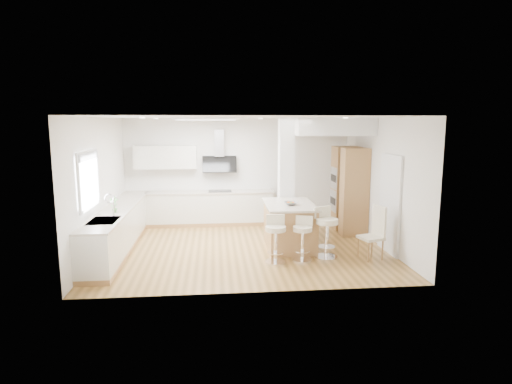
{
  "coord_description": "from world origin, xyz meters",
  "views": [
    {
      "loc": [
        -0.64,
        -8.98,
        2.7
      ],
      "look_at": [
        0.28,
        0.4,
        1.16
      ],
      "focal_mm": 30.0,
      "sensor_mm": 36.0,
      "label": 1
    }
  ],
  "objects": [
    {
      "name": "soffit",
      "position": [
        2.1,
        1.4,
        2.6
      ],
      "size": [
        1.78,
        2.2,
        0.4
      ],
      "color": "white",
      "rests_on": "ground"
    },
    {
      "name": "window_left",
      "position": [
        -2.96,
        -0.9,
        1.69
      ],
      "size": [
        0.06,
        1.28,
        1.07
      ],
      "color": "white",
      "rests_on": "ground"
    },
    {
      "name": "ceiling",
      "position": [
        0.0,
        0.0,
        0.0
      ],
      "size": [
        6.0,
        5.0,
        0.02
      ],
      "primitive_type": "cube",
      "color": "white",
      "rests_on": "ground"
    },
    {
      "name": "oven_column",
      "position": [
        2.68,
        1.23,
        1.05
      ],
      "size": [
        0.63,
        1.21,
        2.1
      ],
      "color": "#AA7C49",
      "rests_on": "ground"
    },
    {
      "name": "dining_chair",
      "position": [
        2.52,
        -1.0,
        0.57
      ],
      "size": [
        0.52,
        0.52,
        1.07
      ],
      "rotation": [
        0.0,
        0.0,
        0.29
      ],
      "color": "beige",
      "rests_on": "ground"
    },
    {
      "name": "wall_back",
      "position": [
        0.0,
        2.5,
        1.4
      ],
      "size": [
        6.0,
        0.04,
        2.8
      ],
      "primitive_type": "cube",
      "color": "silver",
      "rests_on": "ground"
    },
    {
      "name": "doorway_right",
      "position": [
        2.97,
        -0.6,
        1.0
      ],
      "size": [
        0.05,
        1.0,
        2.1
      ],
      "color": "#463E37",
      "rests_on": "ground"
    },
    {
      "name": "counter_back",
      "position": [
        -0.91,
        2.22,
        0.7
      ],
      "size": [
        3.62,
        0.63,
        2.5
      ],
      "color": "#AA7C49",
      "rests_on": "ground"
    },
    {
      "name": "skylight",
      "position": [
        -0.79,
        0.6,
        2.77
      ],
      "size": [
        4.1,
        2.1,
        0.06
      ],
      "color": "white",
      "rests_on": "ground"
    },
    {
      "name": "pillar",
      "position": [
        1.05,
        0.95,
        1.4
      ],
      "size": [
        0.35,
        0.35,
        2.8
      ],
      "color": "white",
      "rests_on": "ground"
    },
    {
      "name": "bar_stool_a",
      "position": [
        0.52,
        -1.05,
        0.52
      ],
      "size": [
        0.46,
        0.46,
        0.92
      ],
      "rotation": [
        0.0,
        0.0,
        -0.11
      ],
      "color": "white",
      "rests_on": "ground"
    },
    {
      "name": "counter_left",
      "position": [
        -2.7,
        0.23,
        0.46
      ],
      "size": [
        0.63,
        4.5,
        1.35
      ],
      "color": "#AA7C49",
      "rests_on": "ground"
    },
    {
      "name": "wall_left",
      "position": [
        -3.0,
        0.0,
        1.4
      ],
      "size": [
        0.04,
        5.0,
        2.8
      ],
      "primitive_type": "cube",
      "color": "silver",
      "rests_on": "ground"
    },
    {
      "name": "peninsula",
      "position": [
        0.96,
        -0.05,
        0.49
      ],
      "size": [
        1.07,
        1.6,
        1.04
      ],
      "rotation": [
        0.0,
        0.0,
        -0.01
      ],
      "color": "#AA7C49",
      "rests_on": "ground"
    },
    {
      "name": "ground",
      "position": [
        0.0,
        0.0,
        0.0
      ],
      "size": [
        6.0,
        6.0,
        0.0
      ],
      "primitive_type": "plane",
      "color": "#A4773C",
      "rests_on": "ground"
    },
    {
      "name": "bar_stool_c",
      "position": [
        1.57,
        -0.85,
        0.58
      ],
      "size": [
        0.6,
        0.6,
        1.03
      ],
      "rotation": [
        0.0,
        0.0,
        0.39
      ],
      "color": "white",
      "rests_on": "ground"
    },
    {
      "name": "bar_stool_b",
      "position": [
        1.07,
        -0.98,
        0.49
      ],
      "size": [
        0.52,
        0.52,
        0.87
      ],
      "rotation": [
        0.0,
        0.0,
        -0.42
      ],
      "color": "white",
      "rests_on": "ground"
    },
    {
      "name": "wall_right",
      "position": [
        3.0,
        0.0,
        1.4
      ],
      "size": [
        0.04,
        5.0,
        2.8
      ],
      "primitive_type": "cube",
      "color": "silver",
      "rests_on": "ground"
    }
  ]
}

